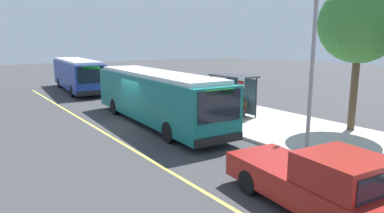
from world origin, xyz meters
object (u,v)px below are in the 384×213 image
object	(u,v)px
waiting_bench	(235,108)
route_sign_post	(241,96)
transit_bus_second	(77,74)
pedestrian_commuter	(201,99)
transit_bus_main	(156,95)
pickup_truck	(319,183)

from	to	relation	value
waiting_bench	route_sign_post	distance (m)	4.11
transit_bus_second	pedestrian_commuter	bearing A→B (deg)	10.45
transit_bus_main	pedestrian_commuter	bearing A→B (deg)	90.41
transit_bus_second	pickup_truck	bearing A→B (deg)	-3.66
transit_bus_main	pickup_truck	distance (m)	11.79
transit_bus_second	waiting_bench	xyz separation A→B (m)	(17.25, 4.41, -0.98)
transit_bus_second	route_sign_post	size ratio (longest dim) A/B	4.17
transit_bus_main	transit_bus_second	size ratio (longest dim) A/B	1.06
pickup_truck	route_sign_post	xyz separation A→B (m)	(-7.13, 3.74, 1.10)
transit_bus_main	waiting_bench	size ratio (longest dim) A/B	7.71
waiting_bench	route_sign_post	world-z (taller)	route_sign_post
pedestrian_commuter	waiting_bench	bearing A→B (deg)	44.57
waiting_bench	pedestrian_commuter	xyz separation A→B (m)	(-1.53, -1.51, 0.48)
transit_bus_main	transit_bus_second	world-z (taller)	same
transit_bus_second	pickup_truck	size ratio (longest dim) A/B	2.09
transit_bus_second	pickup_truck	xyz separation A→B (m)	(27.42, -1.75, -0.76)
route_sign_post	pedestrian_commuter	size ratio (longest dim) A/B	1.66
transit_bus_main	transit_bus_second	xyz separation A→B (m)	(-15.74, 0.30, -0.00)
transit_bus_main	pedestrian_commuter	world-z (taller)	transit_bus_main
transit_bus_main	transit_bus_second	distance (m)	15.75
route_sign_post	pedestrian_commuter	bearing A→B (deg)	168.71
transit_bus_second	transit_bus_main	bearing A→B (deg)	-1.08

